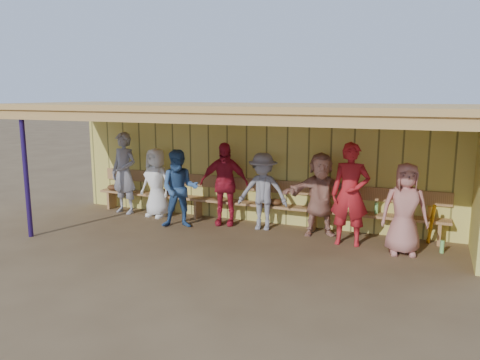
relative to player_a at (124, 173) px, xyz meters
name	(u,v)px	position (x,y,z in m)	size (l,w,h in m)	color
ground	(233,238)	(3.02, -0.81, -0.92)	(90.00, 90.00, 0.00)	brown
player_a	(124,173)	(0.00, 0.00, 0.00)	(0.67, 0.44, 1.84)	gray
player_b	(156,183)	(0.84, 0.00, -0.16)	(0.74, 0.48, 1.52)	white
player_c	(180,189)	(1.74, -0.55, -0.13)	(0.77, 0.60, 1.59)	#32578B
player_d	(224,184)	(2.49, -0.02, -0.06)	(1.00, 0.42, 1.71)	#B41C30
player_e	(263,191)	(3.35, -0.06, -0.15)	(1.00, 0.57, 1.54)	gray
player_f	(320,194)	(4.49, 0.00, -0.12)	(1.48, 0.47, 1.60)	tan
player_g	(350,194)	(5.11, -0.38, 0.00)	(0.67, 0.44, 1.85)	#B21C22
player_h	(405,209)	(6.04, -0.54, -0.14)	(0.76, 0.50, 1.56)	#B47065
dugout_structure	(265,146)	(3.41, -0.12, 0.77)	(8.80, 3.20, 2.50)	#D9CB5C
bench	(254,198)	(3.02, 0.31, -0.39)	(7.60, 0.34, 0.93)	#B1804C
dugout_equipment	(220,199)	(2.30, 0.18, -0.43)	(7.33, 0.62, 0.80)	gold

